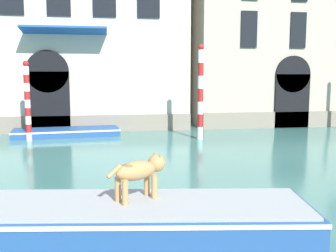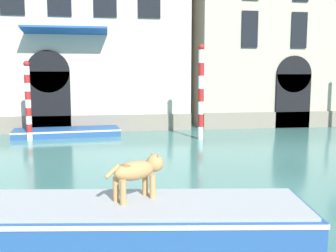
% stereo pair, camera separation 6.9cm
% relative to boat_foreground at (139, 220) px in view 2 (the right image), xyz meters
% --- Properties ---
extents(boat_foreground, '(6.60, 2.81, 0.73)m').
position_rel_boat_foreground_xyz_m(boat_foreground, '(0.00, 0.00, 0.00)').
color(boat_foreground, '#234C8C').
rests_on(boat_foreground, ground_plane).
extents(dog_on_deck, '(1.16, 0.77, 0.85)m').
position_rel_boat_foreground_xyz_m(dog_on_deck, '(0.02, 0.21, 0.90)').
color(dog_on_deck, tan).
rests_on(dog_on_deck, boat_foreground).
extents(boat_moored_near_palazzo, '(5.43, 2.31, 0.37)m').
position_rel_boat_foreground_xyz_m(boat_moored_near_palazzo, '(-2.56, 13.34, -0.19)').
color(boat_moored_near_palazzo, '#234C8C').
rests_on(boat_moored_near_palazzo, ground_plane).
extents(mooring_pole_0, '(0.28, 0.28, 3.75)m').
position_rel_boat_foreground_xyz_m(mooring_pole_0, '(-4.19, 12.15, 1.51)').
color(mooring_pole_0, white).
rests_on(mooring_pole_0, ground_plane).
extents(mooring_pole_2, '(0.28, 0.28, 4.53)m').
position_rel_boat_foreground_xyz_m(mooring_pole_2, '(3.91, 11.20, 1.90)').
color(mooring_pole_2, white).
rests_on(mooring_pole_2, ground_plane).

